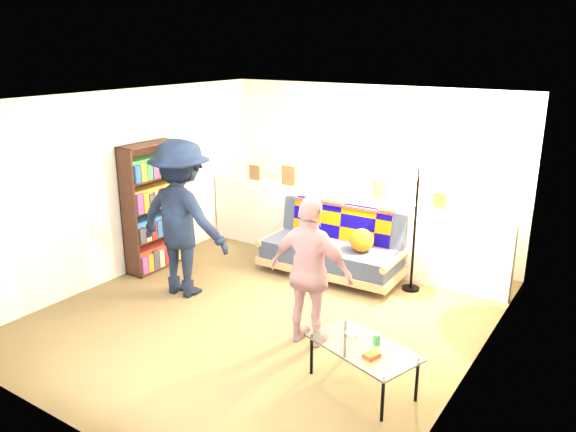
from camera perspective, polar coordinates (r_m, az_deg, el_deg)
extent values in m
plane|color=brown|center=(6.50, -1.97, -9.76)|extent=(5.00, 5.00, 0.00)
cube|color=silver|center=(8.15, 8.17, 4.65)|extent=(4.50, 0.10, 2.40)
cube|color=silver|center=(7.54, -16.19, 3.11)|extent=(0.10, 5.00, 2.40)
cube|color=silver|center=(5.15, 18.83, -3.56)|extent=(0.10, 5.00, 2.40)
cube|color=white|center=(5.82, -2.21, 11.81)|extent=(4.50, 5.00, 0.10)
cube|color=silver|center=(7.73, 5.72, -1.34)|extent=(4.45, 0.15, 1.00)
cube|color=brown|center=(8.32, -3.41, 4.41)|extent=(0.18, 0.02, 0.22)
cube|color=brown|center=(7.98, 0.05, 4.11)|extent=(0.22, 0.02, 0.28)
cube|color=white|center=(7.61, 4.47, 4.07)|extent=(0.45, 0.02, 0.45)
cube|color=brown|center=(7.33, 9.25, 2.62)|extent=(0.20, 0.02, 0.26)
cube|color=brown|center=(7.06, 15.14, 1.43)|extent=(0.16, 0.02, 0.20)
cube|color=tan|center=(7.45, 4.41, -4.91)|extent=(1.89, 0.89, 0.10)
cube|color=#2E3B54|center=(7.35, 4.26, -3.83)|extent=(1.79, 0.74, 0.24)
cube|color=#2E3B54|center=(7.56, 5.61, -0.88)|extent=(1.78, 0.28, 0.56)
cylinder|color=tan|center=(7.78, -1.35, -1.96)|extent=(0.11, 0.84, 0.09)
cylinder|color=tan|center=(7.03, 10.89, -4.41)|extent=(0.11, 0.84, 0.09)
cube|color=#080577|center=(7.50, 5.34, -1.04)|extent=(1.43, 0.14, 0.51)
cube|color=#080577|center=(7.53, 5.83, 1.22)|extent=(1.43, 0.29, 0.03)
sphere|color=#CA5F11|center=(7.08, 7.49, -2.47)|extent=(0.30, 0.30, 0.30)
cube|color=black|center=(7.78, -14.23, 1.06)|extent=(0.02, 0.86, 1.71)
cube|color=black|center=(7.42, -15.89, 0.15)|extent=(0.29, 0.02, 1.71)
cube|color=black|center=(7.96, -11.38, 1.62)|extent=(0.29, 0.02, 1.71)
cube|color=black|center=(7.50, -14.01, 7.13)|extent=(0.29, 0.86, 0.02)
cube|color=black|center=(7.95, -13.14, -4.88)|extent=(0.29, 0.86, 0.04)
cube|color=black|center=(7.80, -13.35, -1.90)|extent=(0.29, 0.82, 0.02)
cube|color=black|center=(7.69, -13.56, 0.91)|extent=(0.29, 0.82, 0.02)
cube|color=black|center=(7.59, -13.76, 3.81)|extent=(0.29, 0.82, 0.02)
cube|color=red|center=(7.88, -13.12, -3.76)|extent=(0.21, 0.80, 0.29)
cube|color=#2966B3|center=(7.74, -13.33, -0.86)|extent=(0.21, 0.80, 0.27)
cube|color=gold|center=(7.63, -13.54, 1.99)|extent=(0.21, 0.80, 0.29)
cube|color=green|center=(7.54, -13.75, 4.92)|extent=(0.21, 0.80, 0.27)
cylinder|color=black|center=(5.32, 2.40, -13.92)|extent=(0.04, 0.04, 0.39)
cylinder|color=black|center=(4.81, 9.58, -17.96)|extent=(0.04, 0.04, 0.39)
cylinder|color=black|center=(5.58, 5.81, -12.45)|extent=(0.04, 0.04, 0.39)
cylinder|color=black|center=(5.09, 12.95, -16.03)|extent=(0.04, 0.04, 0.39)
cube|color=silver|center=(5.08, 7.62, -13.06)|extent=(1.09, 0.81, 0.02)
cube|color=silver|center=(5.21, 6.45, -11.85)|extent=(0.13, 0.08, 0.03)
cube|color=#BF4D21|center=(4.91, 8.49, -13.83)|extent=(0.13, 0.16, 0.04)
cylinder|color=#45A65A|center=(5.10, 8.99, -12.25)|extent=(0.09, 0.09, 0.10)
cylinder|color=black|center=(7.22, 12.34, -7.18)|extent=(0.26, 0.26, 0.03)
cylinder|color=black|center=(6.95, 12.74, -1.49)|extent=(0.04, 0.04, 1.54)
sphere|color=#FFC672|center=(6.87, 12.52, 3.81)|extent=(0.13, 0.13, 0.13)
sphere|color=#FFC672|center=(6.68, 13.92, 3.89)|extent=(0.13, 0.13, 0.13)
sphere|color=#FFC672|center=(6.83, 13.77, 4.81)|extent=(0.13, 0.13, 0.13)
imported|color=black|center=(6.77, -10.71, -0.26)|extent=(1.27, 0.78, 1.90)
imported|color=pink|center=(5.58, 2.32, -5.74)|extent=(0.92, 0.41, 1.54)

